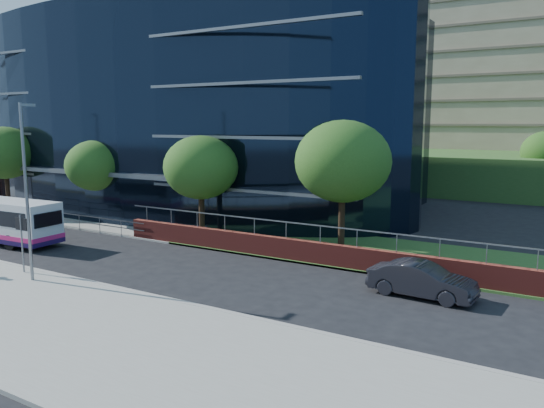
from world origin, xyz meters
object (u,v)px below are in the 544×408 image
Objects in this scene: tree_far_c at (201,168)px; tree_far_d at (343,161)px; streetlight_east at (27,187)px; street_sign at (21,231)px; tree_far_a at (5,153)px; parked_car at (422,280)px; tree_far_b at (96,166)px.

tree_far_d is (9.00, 1.00, 0.65)m from tree_far_c.
tree_far_d is at bearing 50.60° from streetlight_east.
street_sign is 0.35× the size of streetlight_east.
streetlight_east reaches higher than tree_far_a.
tree_far_a is at bearing -178.03° from tree_far_d.
street_sign is at bearing 158.64° from streetlight_east.
parked_car is (15.85, 7.16, -3.71)m from streetlight_east.
tree_far_a is 1.15× the size of tree_far_b.
streetlight_east reaches higher than tree_far_b.
tree_far_d is 1.67× the size of parked_car.
streetlight_east is (19.00, -11.17, -0.42)m from tree_far_a.
tree_far_c is 15.85m from parked_car.
tree_far_d is (19.00, 0.50, 0.98)m from tree_far_b.
tree_far_a is 0.94× the size of tree_far_d.
tree_far_b is at bearing 124.08° from street_sign.
parked_car is (34.85, -4.02, -4.13)m from tree_far_a.
streetlight_east is (-1.00, -11.17, -0.10)m from tree_far_c.
parked_car is (14.85, -4.02, -3.80)m from tree_far_c.
tree_far_b is 1.36× the size of parked_car.
tree_far_b is 14.74m from streetlight_east.
tree_far_d is at bearing 6.34° from tree_far_c.
tree_far_c is at bearing 0.00° from tree_far_a.
tree_far_c is at bearing 84.89° from streetlight_east.
tree_far_a is 29.02m from tree_far_d.
parked_car is at bearing 24.30° from streetlight_east.
street_sign is at bearing -103.29° from tree_far_c.
tree_far_a is at bearing 180.00° from tree_far_c.
parked_car is at bearing -40.61° from tree_far_d.
tree_far_c reaches higher than tree_far_b.
street_sign is 0.63× the size of parked_car.
tree_far_c is at bearing -173.66° from tree_far_d.
streetlight_east is at bearing -52.37° from tree_far_b.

